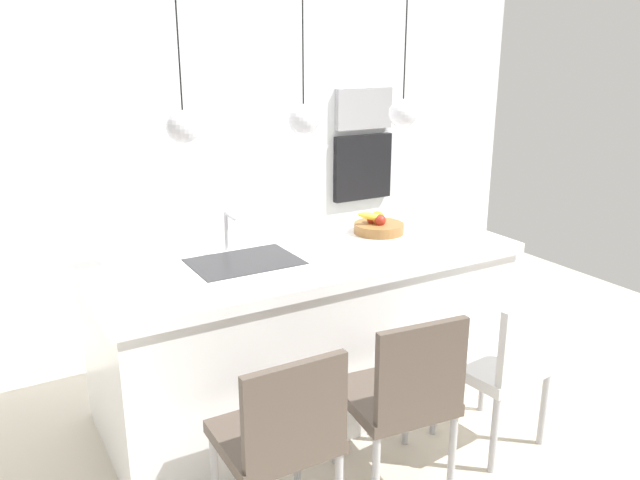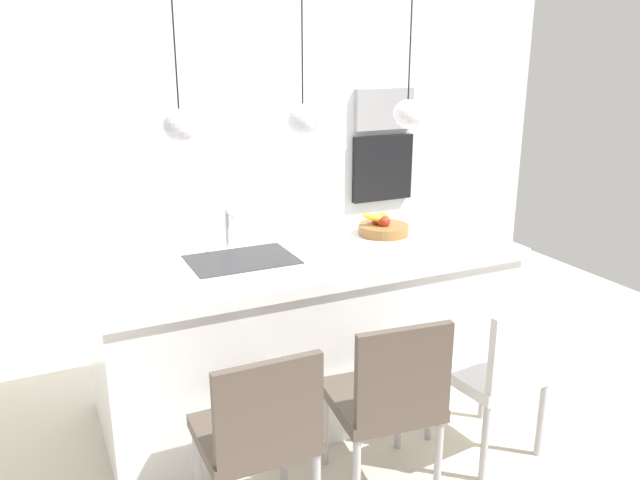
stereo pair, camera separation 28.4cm
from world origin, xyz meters
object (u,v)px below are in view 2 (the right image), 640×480
(oven, at_px, (382,168))
(chair_far, at_px, (498,368))
(fruit_bowl, at_px, (383,227))
(chair_near, at_px, (259,431))
(microwave, at_px, (384,109))
(chair_middle, at_px, (388,396))

(oven, distance_m, chair_far, 2.65)
(fruit_bowl, relative_size, chair_near, 0.35)
(microwave, distance_m, chair_far, 2.79)
(fruit_bowl, bearing_deg, chair_middle, -118.98)
(microwave, bearing_deg, chair_far, -107.55)
(oven, distance_m, chair_middle, 2.91)
(chair_near, bearing_deg, chair_far, 0.10)
(chair_middle, relative_size, chair_far, 1.05)
(chair_middle, bearing_deg, oven, 60.12)
(chair_near, bearing_deg, chair_middle, -0.38)
(fruit_bowl, xyz_separation_m, chair_far, (0.09, -0.99, -0.48))
(oven, xyz_separation_m, chair_middle, (-1.43, -2.48, -0.52))
(fruit_bowl, relative_size, chair_middle, 0.34)
(oven, height_order, chair_far, oven)
(chair_far, bearing_deg, fruit_bowl, 95.32)
(chair_far, bearing_deg, chair_near, -179.90)
(chair_middle, bearing_deg, chair_far, 0.56)
(microwave, xyz_separation_m, chair_near, (-2.05, -2.48, -1.03))
(fruit_bowl, distance_m, chair_near, 1.61)
(chair_middle, height_order, chair_far, chair_middle)
(chair_near, height_order, chair_middle, chair_middle)
(chair_near, relative_size, chair_far, 1.02)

